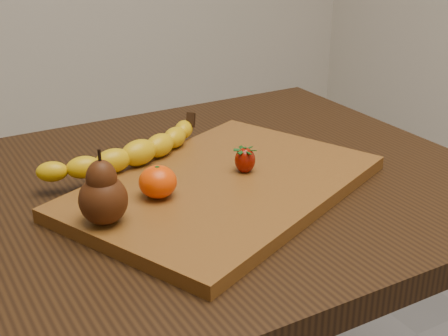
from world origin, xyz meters
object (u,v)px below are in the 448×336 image
pear (102,187)px  mandarin (158,182)px  table (166,248)px  cutting_board (224,187)px

pear → mandarin: 0.10m
table → mandarin: mandarin is taller
table → cutting_board: (0.07, -0.05, 0.11)m
pear → cutting_board: bearing=9.7°
cutting_board → mandarin: bearing=157.0°
table → mandarin: bearing=-121.1°
mandarin → cutting_board: bearing=0.3°
table → cutting_board: bearing=-34.2°
pear → mandarin: (0.09, 0.03, -0.03)m
cutting_board → mandarin: size_ratio=8.54×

